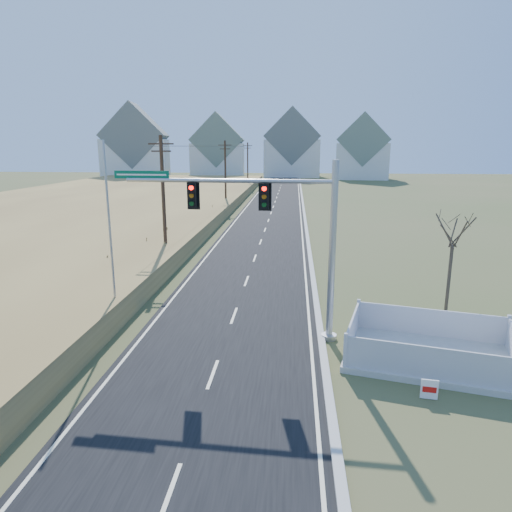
{
  "coord_description": "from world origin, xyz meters",
  "views": [
    {
      "loc": [
        2.86,
        -17.12,
        8.22
      ],
      "look_at": [
        1.19,
        2.85,
        3.4
      ],
      "focal_mm": 32.0,
      "sensor_mm": 36.0,
      "label": 1
    }
  ],
  "objects_px": {
    "fence_enclosure": "(429,354)",
    "open_sign": "(429,389)",
    "traffic_signal_mast": "(287,233)",
    "bare_tree": "(454,228)",
    "flagpole": "(112,254)"
  },
  "relations": [
    {
      "from": "fence_enclosure",
      "to": "open_sign",
      "type": "distance_m",
      "value": 3.02
    },
    {
      "from": "fence_enclosure",
      "to": "traffic_signal_mast",
      "type": "bearing_deg",
      "value": 176.02
    },
    {
      "from": "traffic_signal_mast",
      "to": "open_sign",
      "type": "distance_m",
      "value": 8.07
    },
    {
      "from": "traffic_signal_mast",
      "to": "bare_tree",
      "type": "distance_m",
      "value": 8.73
    },
    {
      "from": "traffic_signal_mast",
      "to": "flagpole",
      "type": "height_order",
      "value": "flagpole"
    },
    {
      "from": "traffic_signal_mast",
      "to": "flagpole",
      "type": "xyz_separation_m",
      "value": [
        -8.08,
        0.93,
        -1.29
      ]
    },
    {
      "from": "flagpole",
      "to": "bare_tree",
      "type": "height_order",
      "value": "flagpole"
    },
    {
      "from": "traffic_signal_mast",
      "to": "open_sign",
      "type": "height_order",
      "value": "traffic_signal_mast"
    },
    {
      "from": "traffic_signal_mast",
      "to": "bare_tree",
      "type": "height_order",
      "value": "traffic_signal_mast"
    },
    {
      "from": "traffic_signal_mast",
      "to": "open_sign",
      "type": "bearing_deg",
      "value": -41.34
    },
    {
      "from": "open_sign",
      "to": "flagpole",
      "type": "xyz_separation_m",
      "value": [
        -12.95,
        5.69,
        3.03
      ]
    },
    {
      "from": "fence_enclosure",
      "to": "bare_tree",
      "type": "distance_m",
      "value": 7.13
    },
    {
      "from": "traffic_signal_mast",
      "to": "fence_enclosure",
      "type": "relative_size",
      "value": 1.35
    },
    {
      "from": "fence_enclosure",
      "to": "bare_tree",
      "type": "bearing_deg",
      "value": 80.85
    },
    {
      "from": "traffic_signal_mast",
      "to": "flagpole",
      "type": "relative_size",
      "value": 1.14
    }
  ]
}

